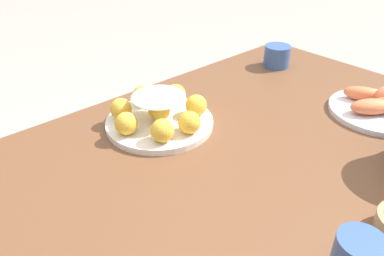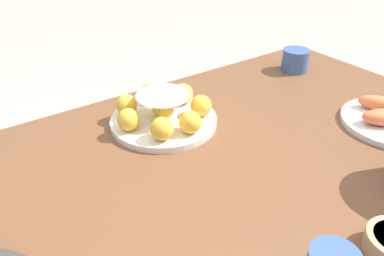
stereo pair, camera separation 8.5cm
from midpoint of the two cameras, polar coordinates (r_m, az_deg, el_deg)
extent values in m
cylinder|color=brown|center=(1.66, 15.50, -1.46)|extent=(0.06, 0.06, 0.71)
cube|color=brown|center=(0.82, 8.04, -6.57)|extent=(1.43, 0.86, 0.03)
cylinder|color=silver|center=(0.95, -1.75, 1.05)|extent=(0.27, 0.27, 0.02)
sphere|color=yellow|center=(0.89, -6.94, 1.20)|extent=(0.05, 0.05, 0.05)
sphere|color=yellow|center=(0.85, -1.75, -0.20)|extent=(0.05, 0.05, 0.05)
sphere|color=yellow|center=(0.87, 2.61, 0.81)|extent=(0.05, 0.05, 0.05)
sphere|color=yellow|center=(0.94, 3.98, 3.35)|extent=(0.05, 0.05, 0.05)
sphere|color=yellow|center=(1.00, 1.08, 5.20)|extent=(0.05, 0.05, 0.05)
sphere|color=yellow|center=(1.01, -3.85, 5.31)|extent=(0.05, 0.05, 0.05)
sphere|color=yellow|center=(0.95, -7.41, 3.41)|extent=(0.05, 0.05, 0.05)
ellipsoid|color=white|center=(0.91, -1.82, 4.93)|extent=(0.13, 0.13, 0.02)
sphere|color=yellow|center=(0.93, -1.78, 2.92)|extent=(0.05, 0.05, 0.05)
ellipsoid|color=#E57042|center=(1.11, 28.49, 3.29)|extent=(0.09, 0.11, 0.04)
cylinder|color=#38568E|center=(1.30, 17.32, 9.80)|extent=(0.09, 0.09, 0.07)
camera|label=1|loc=(0.04, -87.14, 1.77)|focal=35.00mm
camera|label=2|loc=(0.04, 92.86, -1.77)|focal=35.00mm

